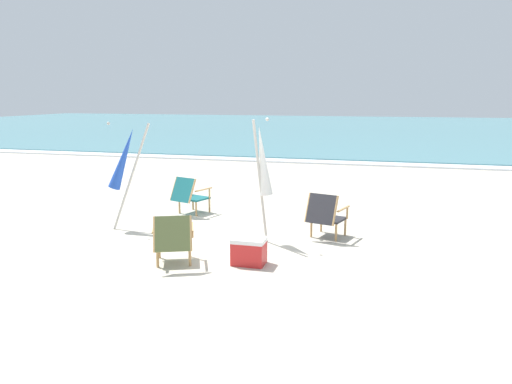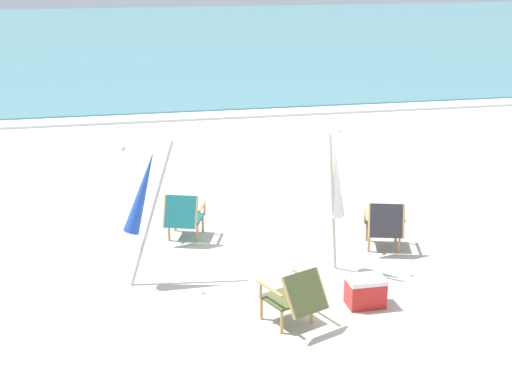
{
  "view_description": "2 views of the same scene",
  "coord_description": "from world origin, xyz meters",
  "px_view_note": "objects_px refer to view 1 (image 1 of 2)",
  "views": [
    {
      "loc": [
        2.64,
        -7.79,
        2.47
      ],
      "look_at": [
        0.03,
        1.79,
        0.54
      ],
      "focal_mm": 35.0,
      "sensor_mm": 36.0,
      "label": 1
    },
    {
      "loc": [
        -2.45,
        -8.94,
        4.43
      ],
      "look_at": [
        -0.28,
        1.49,
        0.82
      ],
      "focal_mm": 50.0,
      "sensor_mm": 36.0,
      "label": 2
    }
  ],
  "objects_px": {
    "beach_chair_far_center": "(173,238)",
    "umbrella_furled_white": "(262,162)",
    "beach_chair_back_right": "(189,194)",
    "cooler_box": "(249,251)",
    "umbrella_furled_blue": "(124,160)",
    "beach_chair_front_left": "(325,214)"
  },
  "relations": [
    {
      "from": "beach_chair_far_center",
      "to": "umbrella_furled_white",
      "type": "relative_size",
      "value": 0.44
    },
    {
      "from": "umbrella_furled_white",
      "to": "beach_chair_back_right",
      "type": "bearing_deg",
      "value": 141.72
    },
    {
      "from": "umbrella_furled_white",
      "to": "cooler_box",
      "type": "bearing_deg",
      "value": -85.46
    },
    {
      "from": "beach_chair_far_center",
      "to": "umbrella_furled_blue",
      "type": "height_order",
      "value": "umbrella_furled_blue"
    },
    {
      "from": "beach_chair_far_center",
      "to": "umbrella_furled_white",
      "type": "bearing_deg",
      "value": 57.25
    },
    {
      "from": "beach_chair_back_right",
      "to": "umbrella_furled_white",
      "type": "distance_m",
      "value": 2.72
    },
    {
      "from": "umbrella_furled_blue",
      "to": "umbrella_furled_white",
      "type": "bearing_deg",
      "value": -3.8
    },
    {
      "from": "umbrella_furled_white",
      "to": "umbrella_furled_blue",
      "type": "xyz_separation_m",
      "value": [
        -2.68,
        0.18,
        -0.07
      ]
    },
    {
      "from": "beach_chair_back_right",
      "to": "umbrella_furled_white",
      "type": "xyz_separation_m",
      "value": [
        2.0,
        -1.58,
        0.96
      ]
    },
    {
      "from": "beach_chair_front_left",
      "to": "umbrella_furled_blue",
      "type": "height_order",
      "value": "umbrella_furled_blue"
    },
    {
      "from": "beach_chair_front_left",
      "to": "beach_chair_back_right",
      "type": "bearing_deg",
      "value": 160.67
    },
    {
      "from": "beach_chair_front_left",
      "to": "beach_chair_far_center",
      "type": "distance_m",
      "value": 2.81
    },
    {
      "from": "umbrella_furled_white",
      "to": "beach_chair_front_left",
      "type": "bearing_deg",
      "value": 27.69
    },
    {
      "from": "beach_chair_back_right",
      "to": "umbrella_furled_blue",
      "type": "distance_m",
      "value": 1.79
    },
    {
      "from": "beach_chair_back_right",
      "to": "umbrella_furled_white",
      "type": "bearing_deg",
      "value": -38.28
    },
    {
      "from": "beach_chair_front_left",
      "to": "umbrella_furled_white",
      "type": "bearing_deg",
      "value": -152.31
    },
    {
      "from": "beach_chair_back_right",
      "to": "umbrella_furled_blue",
      "type": "relative_size",
      "value": 0.43
    },
    {
      "from": "beach_chair_far_center",
      "to": "cooler_box",
      "type": "xyz_separation_m",
      "value": [
        1.05,
        0.35,
        -0.22
      ]
    },
    {
      "from": "umbrella_furled_blue",
      "to": "cooler_box",
      "type": "xyz_separation_m",
      "value": [
        2.77,
        -1.32,
        -1.11
      ]
    },
    {
      "from": "cooler_box",
      "to": "umbrella_furled_white",
      "type": "bearing_deg",
      "value": 94.54
    },
    {
      "from": "beach_chair_front_left",
      "to": "beach_chair_back_right",
      "type": "relative_size",
      "value": 0.95
    },
    {
      "from": "beach_chair_front_left",
      "to": "umbrella_furled_white",
      "type": "height_order",
      "value": "umbrella_furled_white"
    }
  ]
}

